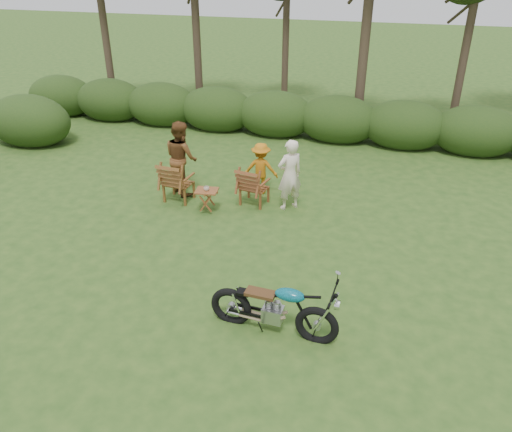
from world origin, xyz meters
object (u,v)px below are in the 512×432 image
(lawn_chair_right, at_px, (254,203))
(lawn_chair_left, at_px, (180,200))
(cup, at_px, (206,189))
(adult_b, at_px, (184,191))
(motorcycle, at_px, (273,330))
(child, at_px, (261,192))
(adult_a, at_px, (289,208))
(side_table, at_px, (207,201))

(lawn_chair_right, bearing_deg, lawn_chair_left, 19.81)
(lawn_chair_left, height_order, cup, cup)
(lawn_chair_left, height_order, adult_b, adult_b)
(cup, bearing_deg, motorcycle, -54.64)
(adult_b, bearing_deg, child, -125.05)
(lawn_chair_left, xyz_separation_m, cup, (0.86, -0.38, 0.58))
(lawn_chair_right, bearing_deg, adult_a, -169.45)
(side_table, xyz_separation_m, child, (0.88, 1.32, -0.26))
(lawn_chair_right, xyz_separation_m, adult_b, (-1.87, 0.16, 0.00))
(lawn_chair_left, distance_m, side_table, 0.96)
(lawn_chair_right, xyz_separation_m, cup, (-0.91, -0.70, 0.58))
(motorcycle, distance_m, cup, 4.30)
(side_table, relative_size, child, 0.42)
(cup, bearing_deg, lawn_chair_right, 37.60)
(lawn_chair_left, xyz_separation_m, adult_b, (-0.11, 0.48, 0.00))
(adult_b, bearing_deg, lawn_chair_right, -144.56)
(child, bearing_deg, adult_b, 8.74)
(adult_a, bearing_deg, cup, -20.00)
(adult_a, xyz_separation_m, adult_b, (-2.70, 0.15, 0.00))
(lawn_chair_left, bearing_deg, child, -147.35)
(adult_a, bearing_deg, side_table, -20.76)
(side_table, bearing_deg, child, 56.09)
(adult_a, bearing_deg, child, -78.74)
(lawn_chair_right, xyz_separation_m, adult_a, (0.82, 0.01, 0.00))
(lawn_chair_left, relative_size, adult_a, 0.61)
(lawn_chair_right, xyz_separation_m, child, (-0.03, 0.64, 0.00))
(motorcycle, height_order, child, child)
(lawn_chair_right, distance_m, adult_b, 1.88)
(adult_a, bearing_deg, lawn_chair_left, -35.03)
(side_table, distance_m, adult_b, 1.30)
(motorcycle, distance_m, side_table, 4.29)
(motorcycle, xyz_separation_m, lawn_chair_right, (-1.56, 4.17, 0.00))
(lawn_chair_left, bearing_deg, lawn_chair_right, -166.03)
(child, bearing_deg, lawn_chair_right, 86.70)
(motorcycle, bearing_deg, adult_a, 102.66)
(adult_b, height_order, child, adult_b)
(lawn_chair_left, height_order, adult_a, adult_a)
(lawn_chair_left, bearing_deg, side_table, 161.28)
(lawn_chair_right, bearing_deg, cup, 47.17)
(side_table, bearing_deg, lawn_chair_left, 157.55)
(motorcycle, distance_m, lawn_chair_left, 5.09)
(motorcycle, bearing_deg, lawn_chair_right, 113.19)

